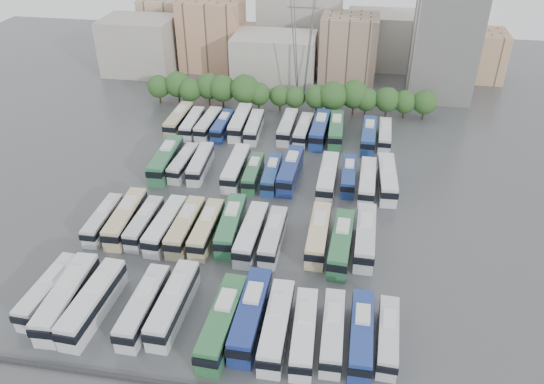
% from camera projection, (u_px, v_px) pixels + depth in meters
% --- Properties ---
extents(ground, '(220.00, 220.00, 0.00)m').
position_uv_depth(ground, '(250.00, 216.00, 84.80)').
color(ground, '#424447').
rests_on(ground, ground).
extents(tree_line, '(65.02, 7.89, 8.27)m').
position_uv_depth(tree_line, '(283.00, 93.00, 117.71)').
color(tree_line, black).
rests_on(tree_line, ground).
extents(city_buildings, '(102.00, 35.00, 20.00)m').
position_uv_depth(city_buildings, '(276.00, 38.00, 141.54)').
color(city_buildings, '#9E998E').
rests_on(city_buildings, ground).
extents(apartment_tower, '(14.00, 14.00, 26.00)m').
position_uv_depth(apartment_tower, '(445.00, 41.00, 121.38)').
color(apartment_tower, silver).
rests_on(apartment_tower, ground).
extents(electricity_pylon, '(9.00, 6.91, 33.83)m').
position_uv_depth(electricity_pylon, '(303.00, 19.00, 116.22)').
color(electricity_pylon, slate).
rests_on(electricity_pylon, ground).
extents(bus_r0_s0, '(3.18, 11.98, 3.72)m').
position_uv_depth(bus_r0_s0, '(49.00, 290.00, 67.65)').
color(bus_r0_s0, silver).
rests_on(bus_r0_s0, ground).
extents(bus_r0_s1, '(3.47, 13.66, 4.25)m').
position_uv_depth(bus_r0_s1, '(67.00, 297.00, 66.28)').
color(bus_r0_s1, silver).
rests_on(bus_r0_s1, ground).
extents(bus_r0_s2, '(3.48, 13.41, 4.17)m').
position_uv_depth(bus_r0_s2, '(93.00, 302.00, 65.55)').
color(bus_r0_s2, silver).
rests_on(bus_r0_s2, ground).
extents(bus_r0_s4, '(2.88, 12.48, 3.90)m').
position_uv_depth(bus_r0_s4, '(144.00, 306.00, 65.19)').
color(bus_r0_s4, silver).
rests_on(bus_r0_s4, ground).
extents(bus_r0_s5, '(3.12, 13.08, 4.09)m').
position_uv_depth(bus_r0_s5, '(174.00, 303.00, 65.45)').
color(bus_r0_s5, silver).
rests_on(bus_r0_s5, ground).
extents(bus_r0_s7, '(3.40, 13.58, 4.23)m').
position_uv_depth(bus_r0_s7, '(223.00, 321.00, 62.78)').
color(bus_r0_s7, '#2E6C3D').
rests_on(bus_r0_s7, ground).
extents(bus_r0_s8, '(3.05, 13.54, 4.24)m').
position_uv_depth(bus_r0_s8, '(251.00, 314.00, 63.75)').
color(bus_r0_s8, navy).
rests_on(bus_r0_s8, ground).
extents(bus_r0_s9, '(2.94, 12.84, 4.02)m').
position_uv_depth(bus_r0_s9, '(277.00, 325.00, 62.39)').
color(bus_r0_s9, silver).
rests_on(bus_r0_s9, ground).
extents(bus_r0_s10, '(3.11, 12.09, 3.76)m').
position_uv_depth(bus_r0_s10, '(304.00, 332.00, 61.66)').
color(bus_r0_s10, silver).
rests_on(bus_r0_s10, ground).
extents(bus_r0_s11, '(2.72, 11.55, 3.61)m').
position_uv_depth(bus_r0_s11, '(333.00, 331.00, 61.91)').
color(bus_r0_s11, silver).
rests_on(bus_r0_s11, ground).
extents(bus_r0_s12, '(2.69, 12.05, 3.78)m').
position_uv_depth(bus_r0_s12, '(361.00, 334.00, 61.41)').
color(bus_r0_s12, navy).
rests_on(bus_r0_s12, ground).
extents(bus_r0_s13, '(2.76, 10.85, 3.38)m').
position_uv_depth(bus_r0_s13, '(388.00, 336.00, 61.44)').
color(bus_r0_s13, silver).
rests_on(bus_r0_s13, ground).
extents(bus_r1_s0, '(2.52, 10.96, 3.43)m').
position_uv_depth(bus_r1_s0, '(103.00, 219.00, 81.20)').
color(bus_r1_s0, silver).
rests_on(bus_r1_s0, ground).
extents(bus_r1_s1, '(3.26, 12.77, 3.98)m').
position_uv_depth(bus_r1_s1, '(126.00, 218.00, 81.11)').
color(bus_r1_s1, '#CFBD8E').
rests_on(bus_r1_s1, ground).
extents(bus_r1_s2, '(2.54, 11.16, 3.50)m').
position_uv_depth(bus_r1_s2, '(144.00, 222.00, 80.43)').
color(bus_r1_s2, silver).
rests_on(bus_r1_s2, ground).
extents(bus_r1_s3, '(3.20, 12.36, 3.85)m').
position_uv_depth(bus_r1_s3, '(166.00, 225.00, 79.62)').
color(bus_r1_s3, silver).
rests_on(bus_r1_s3, ground).
extents(bus_r1_s4, '(2.88, 12.37, 3.87)m').
position_uv_depth(bus_r1_s4, '(186.00, 226.00, 79.33)').
color(bus_r1_s4, '#C4B987').
rests_on(bus_r1_s4, ground).
extents(bus_r1_s5, '(2.71, 12.02, 3.77)m').
position_uv_depth(bus_r1_s5, '(207.00, 228.00, 78.97)').
color(bus_r1_s5, '#C9BE8A').
rests_on(bus_r1_s5, ground).
extents(bus_r1_s6, '(3.39, 12.91, 4.01)m').
position_uv_depth(bus_r1_s6, '(231.00, 225.00, 79.52)').
color(bus_r1_s6, '#307048').
rests_on(bus_r1_s6, ground).
extents(bus_r1_s7, '(3.07, 12.63, 3.94)m').
position_uv_depth(bus_r1_s7, '(251.00, 233.00, 77.76)').
color(bus_r1_s7, silver).
rests_on(bus_r1_s7, ground).
extents(bus_r1_s8, '(2.66, 11.78, 3.69)m').
position_uv_depth(bus_r1_s8, '(273.00, 236.00, 77.38)').
color(bus_r1_s8, silver).
rests_on(bus_r1_s8, ground).
extents(bus_r1_s10, '(2.87, 12.71, 3.98)m').
position_uv_depth(bus_r1_s10, '(318.00, 234.00, 77.56)').
color(bus_r1_s10, beige).
rests_on(bus_r1_s10, ground).
extents(bus_r1_s11, '(3.38, 13.08, 4.07)m').
position_uv_depth(bus_r1_s11, '(341.00, 243.00, 75.76)').
color(bus_r1_s11, '#2E6C41').
rests_on(bus_r1_s11, ground).
extents(bus_r1_s12, '(3.04, 13.00, 4.07)m').
position_uv_depth(bus_r1_s12, '(365.00, 236.00, 77.04)').
color(bus_r1_s12, silver).
rests_on(bus_r1_s12, ground).
extents(bus_r2_s1, '(3.42, 13.63, 4.25)m').
position_uv_depth(bus_r2_s1, '(166.00, 159.00, 96.56)').
color(bus_r2_s1, '#2F6E46').
rests_on(bus_r2_s1, ground).
extents(bus_r2_s2, '(2.94, 11.10, 3.45)m').
position_uv_depth(bus_r2_s2, '(183.00, 162.00, 96.31)').
color(bus_r2_s2, silver).
rests_on(bus_r2_s2, ground).
extents(bus_r2_s3, '(3.00, 11.70, 3.64)m').
position_uv_depth(bus_r2_s3, '(201.00, 163.00, 95.94)').
color(bus_r2_s3, silver).
rests_on(bus_r2_s3, ground).
extents(bus_r2_s5, '(2.83, 12.79, 4.01)m').
position_uv_depth(bus_r2_s5, '(236.00, 167.00, 94.22)').
color(bus_r2_s5, white).
rests_on(bus_r2_s5, ground).
extents(bus_r2_s6, '(2.56, 10.85, 3.39)m').
position_uv_depth(bus_r2_s6, '(253.00, 172.00, 93.31)').
color(bus_r2_s6, '#2B663D').
rests_on(bus_r2_s6, ground).
extents(bus_r2_s7, '(2.59, 11.00, 3.44)m').
position_uv_depth(bus_r2_s7, '(272.00, 174.00, 92.84)').
color(bus_r2_s7, navy).
rests_on(bus_r2_s7, ground).
extents(bus_r2_s8, '(3.34, 13.17, 4.10)m').
position_uv_depth(bus_r2_s8, '(290.00, 170.00, 93.41)').
color(bus_r2_s8, navy).
rests_on(bus_r2_s8, ground).
extents(bus_r2_s10, '(3.07, 13.15, 4.11)m').
position_uv_depth(bus_r2_s10, '(328.00, 177.00, 91.27)').
color(bus_r2_s10, silver).
rests_on(bus_r2_s10, ground).
extents(bus_r2_s11, '(2.43, 11.06, 3.47)m').
position_uv_depth(bus_r2_s11, '(349.00, 175.00, 92.44)').
color(bus_r2_s11, navy).
rests_on(bus_r2_s11, ground).
extents(bus_r2_s12, '(2.95, 12.30, 3.84)m').
position_uv_depth(bus_r2_s12, '(367.00, 181.00, 90.37)').
color(bus_r2_s12, silver).
rests_on(bus_r2_s12, ground).
extents(bus_r2_s13, '(3.38, 13.11, 4.08)m').
position_uv_depth(bus_r2_s13, '(387.00, 178.00, 90.94)').
color(bus_r2_s13, silver).
rests_on(bus_r2_s13, ground).
extents(bus_r3_s0, '(2.81, 12.51, 3.92)m').
position_uv_depth(bus_r3_s0, '(179.00, 119.00, 111.61)').
color(bus_r3_s0, tan).
rests_on(bus_r3_s0, ground).
extents(bus_r3_s1, '(2.75, 11.48, 3.58)m').
position_uv_depth(bus_r3_s1, '(192.00, 123.00, 110.43)').
color(bus_r3_s1, silver).
rests_on(bus_r3_s1, ground).
extents(bus_r3_s2, '(3.09, 11.88, 3.70)m').
position_uv_depth(bus_r3_s2, '(208.00, 124.00, 110.04)').
color(bus_r3_s2, silver).
rests_on(bus_r3_s2, ground).
extents(bus_r3_s3, '(2.72, 11.19, 3.49)m').
position_uv_depth(bus_r3_s3, '(223.00, 125.00, 109.62)').
color(bus_r3_s3, navy).
rests_on(bus_r3_s3, ground).
extents(bus_r3_s4, '(3.06, 12.98, 4.06)m').
position_uv_depth(bus_r3_s4, '(240.00, 122.00, 110.37)').
color(bus_r3_s4, white).
rests_on(bus_r3_s4, ground).
extents(bus_r3_s5, '(3.04, 11.88, 3.70)m').
position_uv_depth(bus_r3_s5, '(254.00, 127.00, 108.84)').
color(bus_r3_s5, silver).
rests_on(bus_r3_s5, ground).
extents(bus_r3_s7, '(2.89, 12.29, 3.84)m').
position_uv_depth(bus_r3_s7, '(288.00, 127.00, 108.75)').
color(bus_r3_s7, silver).
rests_on(bus_r3_s7, ground).
extents(bus_r3_s8, '(3.10, 11.74, 3.65)m').
position_uv_depth(bus_r3_s8, '(303.00, 130.00, 107.58)').
color(bus_r3_s8, silver).
rests_on(bus_r3_s8, ground).
extents(bus_r3_s9, '(3.39, 13.34, 4.16)m').
position_uv_depth(bus_r3_s9, '(320.00, 129.00, 107.42)').
color(bus_r3_s9, navy).
rests_on(bus_r3_s9, ground).
extents(bus_r3_s10, '(3.13, 12.83, 4.00)m').
position_uv_depth(bus_r3_s10, '(336.00, 130.00, 107.37)').
color(bus_r3_s10, '#2D6940').
rests_on(bus_r3_s10, ground).
extents(bus_r3_s12, '(3.11, 12.58, 3.92)m').
position_uv_depth(bus_r3_s12, '(369.00, 135.00, 105.35)').
color(bus_r3_s12, navy).
rests_on(bus_r3_s12, ground).
extents(bus_r3_s13, '(2.72, 11.29, 3.53)m').
position_uv_depth(bus_r3_s13, '(385.00, 135.00, 105.85)').
color(bus_r3_s13, silver).
rests_on(bus_r3_s13, ground).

